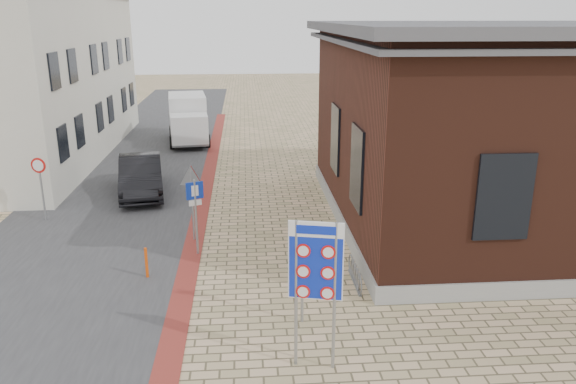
{
  "coord_description": "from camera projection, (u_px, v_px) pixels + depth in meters",
  "views": [
    {
      "loc": [
        -0.25,
        -11.57,
        7.04
      ],
      "look_at": [
        0.92,
        3.69,
        2.2
      ],
      "focal_mm": 35.0,
      "sensor_mm": 36.0,
      "label": 1
    }
  ],
  "objects": [
    {
      "name": "sedan",
      "position": [
        141.0,
        176.0,
        22.9
      ],
      "size": [
        2.42,
        4.93,
        1.56
      ],
      "primitive_type": "imported",
      "rotation": [
        0.0,
        0.0,
        0.17
      ],
      "color": "black",
      "rests_on": "ground"
    },
    {
      "name": "road_strip",
      "position": [
        137.0,
        168.0,
        26.99
      ],
      "size": [
        7.0,
        60.0,
        0.02
      ],
      "primitive_type": "cube",
      "color": "#38383A",
      "rests_on": "ground"
    },
    {
      "name": "curb_strip",
      "position": [
        203.0,
        198.0,
        22.5
      ],
      "size": [
        0.6,
        40.0,
        0.02
      ],
      "primitive_type": "cube",
      "color": "maroon",
      "rests_on": "ground"
    },
    {
      "name": "townhouse_far",
      "position": [
        66.0,
        65.0,
        33.89
      ],
      "size": [
        7.4,
        6.4,
        8.3
      ],
      "color": "beige",
      "rests_on": "ground"
    },
    {
      "name": "speed_sign",
      "position": [
        41.0,
        179.0,
        19.66
      ],
      "size": [
        0.54,
        0.15,
        2.32
      ],
      "rotation": [
        0.0,
        0.0,
        -0.23
      ],
      "color": "gray",
      "rests_on": "ground"
    },
    {
      "name": "border_sign",
      "position": [
        316.0,
        264.0,
        11.09
      ],
      "size": [
        1.09,
        0.29,
        3.24
      ],
      "rotation": [
        0.0,
        0.0,
        -0.23
      ],
      "color": "gray",
      "rests_on": "ground"
    },
    {
      "name": "brick_building",
      "position": [
        513.0,
        123.0,
        19.4
      ],
      "size": [
        13.0,
        13.0,
        6.8
      ],
      "color": "gray",
      "rests_on": "ground"
    },
    {
      "name": "bollard",
      "position": [
        146.0,
        263.0,
        15.61
      ],
      "size": [
        0.09,
        0.09,
        0.9
      ],
      "primitive_type": "cylinder",
      "rotation": [
        0.0,
        0.0,
        -0.08
      ],
      "color": "#DC480B",
      "rests_on": "ground"
    },
    {
      "name": "parking_sign",
      "position": [
        195.0,
        204.0,
        16.8
      ],
      "size": [
        0.5,
        0.24,
        2.39
      ],
      "rotation": [
        0.0,
        0.0,
        0.39
      ],
      "color": "gray",
      "rests_on": "ground"
    },
    {
      "name": "townhouse_mid",
      "position": [
        29.0,
        67.0,
        28.07
      ],
      "size": [
        7.4,
        6.4,
        9.1
      ],
      "color": "beige",
      "rests_on": "ground"
    },
    {
      "name": "ground",
      "position": [
        261.0,
        330.0,
        13.14
      ],
      "size": [
        120.0,
        120.0,
        0.0
      ],
      "primitive_type": "plane",
      "color": "tan",
      "rests_on": "ground"
    },
    {
      "name": "essen_sign",
      "position": [
        302.0,
        258.0,
        13.0
      ],
      "size": [
        0.67,
        0.07,
        2.49
      ],
      "rotation": [
        0.0,
        0.0,
        0.01
      ],
      "color": "gray",
      "rests_on": "ground"
    },
    {
      "name": "yield_sign",
      "position": [
        192.0,
        185.0,
        17.81
      ],
      "size": [
        0.86,
        0.28,
        2.47
      ],
      "rotation": [
        0.0,
        0.0,
        -0.26
      ],
      "color": "gray",
      "rests_on": "ground"
    },
    {
      "name": "bike_rack",
      "position": [
        355.0,
        274.0,
        15.35
      ],
      "size": [
        0.08,
        1.8,
        0.6
      ],
      "color": "slate",
      "rests_on": "ground"
    },
    {
      "name": "box_truck",
      "position": [
        188.0,
        119.0,
        32.11
      ],
      "size": [
        2.64,
        5.29,
        2.66
      ],
      "rotation": [
        0.0,
        0.0,
        0.12
      ],
      "color": "slate",
      "rests_on": "ground"
    }
  ]
}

